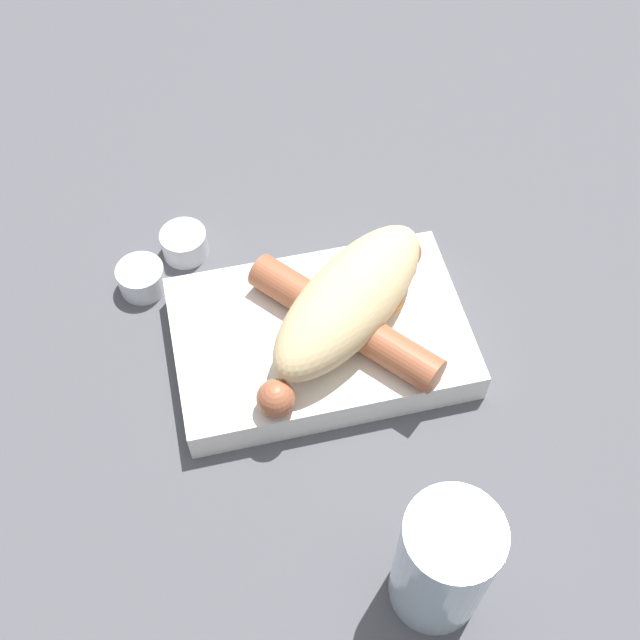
{
  "coord_description": "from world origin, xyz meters",
  "views": [
    {
      "loc": [
        0.08,
        0.36,
        0.58
      ],
      "look_at": [
        0.0,
        0.0,
        0.04
      ],
      "focal_mm": 45.0,
      "sensor_mm": 36.0,
      "label": 1
    }
  ],
  "objects": [
    {
      "name": "ground_plane",
      "position": [
        0.0,
        0.0,
        0.0
      ],
      "size": [
        3.0,
        3.0,
        0.0
      ],
      "primitive_type": "plane",
      "color": "#4C4C51"
    },
    {
      "name": "food_tray",
      "position": [
        0.0,
        0.0,
        0.02
      ],
      "size": [
        0.24,
        0.16,
        0.03
      ],
      "color": "silver",
      "rests_on": "ground_plane"
    },
    {
      "name": "bread_roll",
      "position": [
        -0.02,
        0.0,
        0.06
      ],
      "size": [
        0.18,
        0.17,
        0.06
      ],
      "color": "#DBBC84",
      "rests_on": "food_tray"
    },
    {
      "name": "sausage",
      "position": [
        -0.02,
        0.01,
        0.05
      ],
      "size": [
        0.16,
        0.15,
        0.03
      ],
      "color": "#9E5638",
      "rests_on": "food_tray"
    },
    {
      "name": "pickled_veggies",
      "position": [
        -0.07,
        -0.03,
        0.03
      ],
      "size": [
        0.06,
        0.07,
        0.0
      ],
      "color": "#F99E4C",
      "rests_on": "food_tray"
    },
    {
      "name": "condiment_cup_near",
      "position": [
        0.1,
        -0.13,
        0.01
      ],
      "size": [
        0.04,
        0.04,
        0.03
      ],
      "color": "silver",
      "rests_on": "ground_plane"
    },
    {
      "name": "condiment_cup_far",
      "position": [
        0.14,
        -0.1,
        0.01
      ],
      "size": [
        0.04,
        0.04,
        0.03
      ],
      "color": "silver",
      "rests_on": "ground_plane"
    },
    {
      "name": "drink_glass",
      "position": [
        -0.03,
        0.22,
        0.06
      ],
      "size": [
        0.06,
        0.06,
        0.12
      ],
      "color": "silver",
      "rests_on": "ground_plane"
    }
  ]
}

